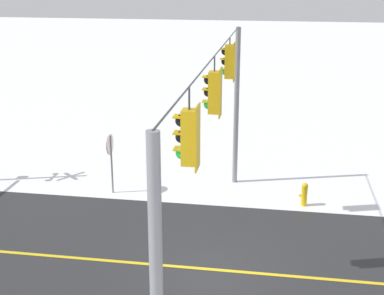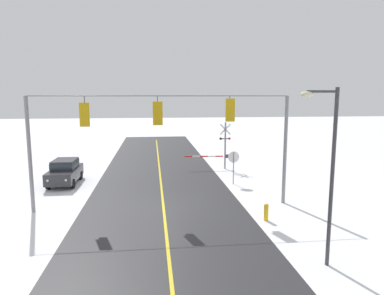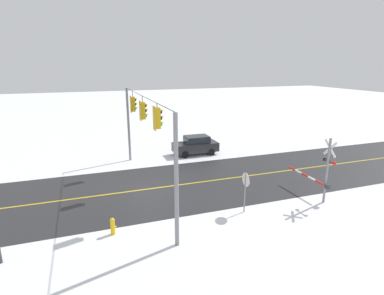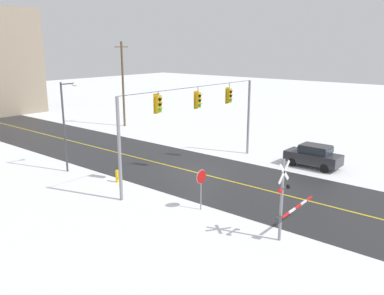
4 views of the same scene
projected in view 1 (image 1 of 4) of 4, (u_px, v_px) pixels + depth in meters
ground_plane at (213, 270)px, 15.87m from camera, size 160.00×160.00×0.00m
signal_span at (214, 129)px, 14.46m from camera, size 14.20×0.47×6.22m
stop_sign at (110, 151)px, 20.83m from camera, size 0.80×0.09×2.35m
fire_hydrant at (304, 194)px, 20.05m from camera, size 0.24×0.31×0.88m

